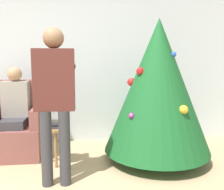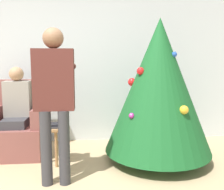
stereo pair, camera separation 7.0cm
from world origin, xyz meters
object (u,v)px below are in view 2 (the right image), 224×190
object	(u,v)px
christmas_tree	(159,86)
person_seated	(17,108)
armchair	(18,129)
side_stool	(57,135)
person_standing	(54,92)

from	to	relation	value
christmas_tree	person_seated	bearing A→B (deg)	168.81
christmas_tree	armchair	size ratio (longest dim) A/B	1.78
person_seated	side_stool	distance (m)	0.76
armchair	side_stool	world-z (taller)	armchair
armchair	person_standing	distance (m)	1.30
armchair	person_seated	size ratio (longest dim) A/B	0.85
person_standing	side_stool	distance (m)	0.81
christmas_tree	person_seated	size ratio (longest dim) A/B	1.50
christmas_tree	person_standing	xyz separation A→B (m)	(-1.27, -0.52, 0.00)
christmas_tree	person_standing	bearing A→B (deg)	-157.77
person_standing	side_stool	world-z (taller)	person_standing
armchair	person_standing	world-z (taller)	person_standing
christmas_tree	person_standing	distance (m)	1.38
christmas_tree	person_standing	world-z (taller)	christmas_tree
person_seated	side_stool	bearing A→B (deg)	-32.76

